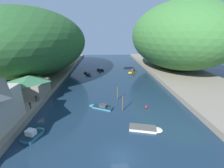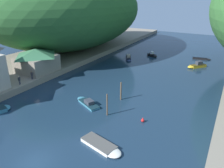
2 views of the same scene
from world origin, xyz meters
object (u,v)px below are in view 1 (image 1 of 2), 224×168
Objects in this scene: boat_navy_launch at (101,70)px; boat_red_skiff at (34,134)px; boat_mid_channel at (147,129)px; person_on_quay at (36,98)px; boat_small_dinghy at (132,72)px; boathouse_shed at (30,85)px; boat_white_cruiser at (129,68)px; boat_moored_right at (88,74)px; channel_buoy_near at (146,107)px; boat_far_right_bank at (101,107)px; person_by_boathouse at (30,104)px.

boat_red_skiff reaches higher than boat_navy_launch.
boat_mid_channel is 3.55× the size of person_on_quay.
boat_mid_channel is (-4.23, -37.92, -0.24)m from boat_small_dinghy.
boathouse_shed is 1.90× the size of boat_red_skiff.
boat_white_cruiser is (29.93, 32.26, -3.62)m from boathouse_shed.
boat_moored_right is 32.64m from channel_buoy_near.
boat_white_cruiser is at bearing 6.72° from boat_far_right_bank.
boat_far_right_bank reaches higher than boat_white_cruiser.
boat_red_skiff is (-10.04, -43.07, 0.02)m from boat_navy_launch.
boat_red_skiff reaches higher than boat_far_right_bank.
person_by_boathouse is (2.97, -7.25, -1.63)m from boathouse_shed.
person_by_boathouse is at bearing -161.59° from person_on_quay.
boat_moored_right is 7.73× the size of channel_buoy_near.
boathouse_shed is 2.32× the size of boat_navy_launch.
boat_navy_launch is 2.05× the size of person_on_quay.
boat_navy_launch is at bearing 26.29° from boat_far_right_bank.
boat_moored_right is (-4.94, -6.06, -0.11)m from boat_navy_launch.
boat_white_cruiser is 45.41m from person_on_quay.
boat_mid_channel is at bearing -104.50° from channel_buoy_near.
boat_white_cruiser is 0.86× the size of boat_moored_right.
boat_moored_right is at bearing 62.35° from boathouse_shed.
boat_moored_right is 3.45× the size of person_on_quay.
person_on_quay is at bearing 86.86° from boat_small_dinghy.
boat_far_right_bank is 1.37× the size of boat_red_skiff.
person_by_boathouse reaches higher than boat_far_right_bank.
channel_buoy_near is at bearing -12.55° from boathouse_shed.
boat_small_dinghy is 13.87m from boat_navy_launch.
boat_red_skiff is at bearing -65.67° from boathouse_shed.
boat_small_dinghy is 2.85× the size of person_by_boathouse.
boat_navy_launch is at bearing -156.16° from boat_moored_right.
boat_moored_right is 3.45× the size of person_by_boathouse.
boat_white_cruiser is 1.18× the size of boat_red_skiff.
person_by_boathouse is at bearing 6.84° from boat_navy_launch.
boat_white_cruiser is (12.59, 37.80, -0.08)m from boat_far_right_bank.
boat_white_cruiser is 6.65× the size of channel_buoy_near.
boat_mid_channel is 23.65m from person_by_boathouse.
person_on_quay reaches higher than boat_small_dinghy.
channel_buoy_near is at bearing 40.44° from boat_red_skiff.
boat_navy_launch is at bearing 22.05° from boat_small_dinghy.
boat_mid_channel is (25.59, -13.90, -3.59)m from boathouse_shed.
boat_navy_launch is 4.60× the size of channel_buoy_near.
channel_buoy_near is (10.25, -0.61, 0.00)m from boat_far_right_bank.
person_on_quay is (-22.72, 9.75, 1.96)m from boat_mid_channel.
boat_small_dinghy is at bearing 2.26° from boat_far_right_bank.
boat_far_right_bank is at bearing 74.44° from boat_moored_right.
channel_buoy_near is (10.93, -34.57, -0.15)m from boat_navy_launch.
boathouse_shed is 4.75× the size of person_on_quay.
person_by_boathouse is at bearing -93.59° from boat_mid_channel.
boat_navy_launch is 38.26m from person_by_boathouse.
boathouse_shed is 16.42m from boat_red_skiff.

